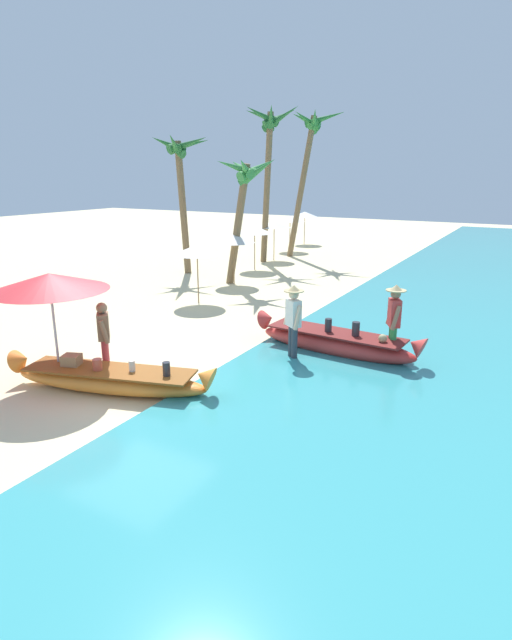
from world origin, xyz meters
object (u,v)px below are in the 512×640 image
palm_tree_far_behind (270,138)px  palm_tree_tall_inland (311,141)px  palm_tree_leaning_seaward (180,160)px  boat_orange_foreground (110,379)px  patio_umbrella_large (49,282)px  boat_red_midground (335,342)px  person_vendor_assistant (394,318)px  palm_tree_mid_cluster (245,183)px  person_tourist_customer (104,336)px  person_vendor_hatted (293,318)px

palm_tree_far_behind → palm_tree_tall_inland: bearing=64.5°
palm_tree_leaning_seaward → palm_tree_far_behind: palm_tree_far_behind is taller
palm_tree_tall_inland → boat_orange_foreground: bearing=-78.9°
patio_umbrella_large → palm_tree_leaning_seaward: (-5.12, 10.88, 2.52)m
boat_red_midground → person_vendor_assistant: 1.46m
boat_red_midground → palm_tree_leaning_seaward: (-9.39, 6.60, 4.29)m
patio_umbrella_large → palm_tree_mid_cluster: 10.23m
boat_red_midground → person_tourist_customer: size_ratio=2.58×
patio_umbrella_large → palm_tree_mid_cluster: palm_tree_mid_cluster is taller
palm_tree_leaning_seaward → patio_umbrella_large: bearing=-64.8°
boat_orange_foreground → person_vendor_assistant: 6.14m
boat_red_midground → person_vendor_hatted: 1.30m
person_vendor_hatted → palm_tree_mid_cluster: palm_tree_mid_cluster is taller
palm_tree_far_behind → boat_red_midground: bearing=-55.2°
boat_orange_foreground → boat_red_midground: boat_red_midground is taller
person_vendor_assistant → patio_umbrella_large: size_ratio=0.79×
boat_red_midground → person_vendor_hatted: size_ratio=2.38×
boat_red_midground → palm_tree_mid_cluster: size_ratio=0.88×
boat_red_midground → palm_tree_leaning_seaward: size_ratio=0.74×
palm_tree_mid_cluster → palm_tree_far_behind: palm_tree_far_behind is taller
boat_red_midground → palm_tree_far_behind: 14.04m
person_tourist_customer → palm_tree_tall_inland: (-2.78, 16.50, 4.67)m
person_vendor_hatted → palm_tree_leaning_seaward: bearing=139.4°
boat_orange_foreground → palm_tree_tall_inland: size_ratio=0.61×
boat_red_midground → person_tourist_customer: (-3.61, -3.65, 0.60)m
person_vendor_assistant → palm_tree_leaning_seaward: size_ratio=0.32×
person_vendor_hatted → palm_tree_leaning_seaward: (-8.68, 7.44, 3.59)m
palm_tree_far_behind → person_tourist_customer: bearing=-75.1°
person_tourist_customer → palm_tree_far_behind: size_ratio=0.23×
palm_tree_tall_inland → palm_tree_leaning_seaward: palm_tree_tall_inland is taller
person_vendor_hatted → patio_umbrella_large: size_ratio=0.78×
person_tourist_customer → patio_umbrella_large: bearing=-136.5°
boat_red_midground → palm_tree_tall_inland: 15.28m
person_vendor_hatted → palm_tree_far_behind: palm_tree_far_behind is taller
palm_tree_tall_inland → palm_tree_mid_cluster: bearing=-85.3°
person_tourist_customer → palm_tree_leaning_seaward: palm_tree_leaning_seaward is taller
person_tourist_customer → person_vendor_assistant: bearing=38.2°
person_vendor_hatted → person_tourist_customer: 4.04m
boat_orange_foreground → person_vendor_assistant: (4.33, 4.28, 0.77)m
boat_orange_foreground → person_vendor_hatted: 4.10m
person_vendor_hatted → palm_tree_mid_cluster: bearing=127.9°
boat_orange_foreground → palm_tree_tall_inland: palm_tree_tall_inland is taller
person_vendor_assistant → palm_tree_leaning_seaward: palm_tree_leaning_seaward is taller
person_vendor_hatted → person_vendor_assistant: 2.21m
palm_tree_leaning_seaward → palm_tree_mid_cluster: 3.80m
boat_orange_foreground → boat_red_midground: bearing=53.3°
boat_red_midground → palm_tree_leaning_seaward: palm_tree_leaning_seaward is taller
boat_orange_foreground → palm_tree_leaning_seaward: 13.17m
boat_red_midground → palm_tree_far_behind: (-7.42, 10.68, 5.29)m
patio_umbrella_large → palm_tree_tall_inland: 17.61m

